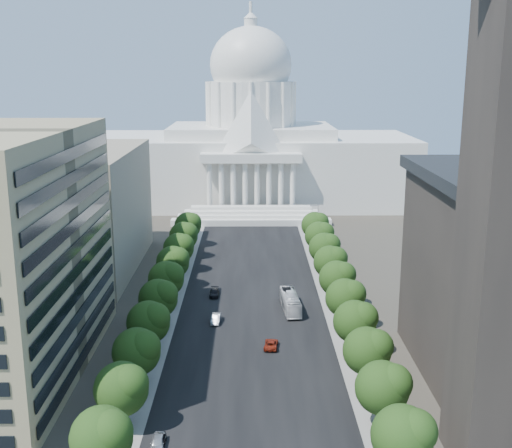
{
  "coord_description": "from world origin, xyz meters",
  "views": [
    {
      "loc": [
        -0.1,
        -56.61,
        48.73
      ],
      "look_at": [
        1.02,
        79.02,
        16.33
      ],
      "focal_mm": 45.0,
      "sensor_mm": 36.0,
      "label": 1
    }
  ],
  "objects_px": {
    "car_dark_a": "(159,442)",
    "car_silver": "(216,319)",
    "car_dark_b": "(214,293)",
    "city_bus": "(290,302)",
    "car_red": "(271,344)",
    "car_parked": "(158,443)"
  },
  "relations": [
    {
      "from": "car_red",
      "to": "car_parked",
      "type": "relative_size",
      "value": 1.11
    },
    {
      "from": "car_silver",
      "to": "city_bus",
      "type": "relative_size",
      "value": 0.37
    },
    {
      "from": "car_silver",
      "to": "car_dark_b",
      "type": "distance_m",
      "value": 15.45
    },
    {
      "from": "car_silver",
      "to": "car_dark_b",
      "type": "height_order",
      "value": "car_silver"
    },
    {
      "from": "car_dark_a",
      "to": "car_silver",
      "type": "distance_m",
      "value": 43.64
    },
    {
      "from": "car_dark_a",
      "to": "car_dark_b",
      "type": "distance_m",
      "value": 58.87
    },
    {
      "from": "car_dark_b",
      "to": "car_parked",
      "type": "bearing_deg",
      "value": -93.97
    },
    {
      "from": "car_red",
      "to": "city_bus",
      "type": "distance_m",
      "value": 19.39
    },
    {
      "from": "car_silver",
      "to": "car_dark_a",
      "type": "bearing_deg",
      "value": -93.78
    },
    {
      "from": "car_red",
      "to": "car_dark_b",
      "type": "distance_m",
      "value": 29.92
    },
    {
      "from": "car_dark_b",
      "to": "city_bus",
      "type": "distance_m",
      "value": 18.58
    },
    {
      "from": "car_silver",
      "to": "car_dark_b",
      "type": "xyz_separation_m",
      "value": [
        -1.16,
        15.41,
        -0.07
      ]
    },
    {
      "from": "car_parked",
      "to": "city_bus",
      "type": "height_order",
      "value": "city_bus"
    },
    {
      "from": "car_red",
      "to": "car_dark_b",
      "type": "xyz_separation_m",
      "value": [
        -11.77,
        27.51,
        0.02
      ]
    },
    {
      "from": "car_dark_a",
      "to": "car_dark_b",
      "type": "relative_size",
      "value": 0.83
    },
    {
      "from": "city_bus",
      "to": "car_red",
      "type": "bearing_deg",
      "value": -108.1
    },
    {
      "from": "car_red",
      "to": "car_silver",
      "type": "bearing_deg",
      "value": -42.6
    },
    {
      "from": "car_silver",
      "to": "city_bus",
      "type": "distance_m",
      "value": 16.66
    },
    {
      "from": "car_dark_a",
      "to": "car_silver",
      "type": "xyz_separation_m",
      "value": [
        5.28,
        43.32,
        0.09
      ]
    },
    {
      "from": "city_bus",
      "to": "car_dark_a",
      "type": "bearing_deg",
      "value": -116.6
    },
    {
      "from": "car_dark_a",
      "to": "car_parked",
      "type": "distance_m",
      "value": 0.39
    },
    {
      "from": "car_dark_b",
      "to": "car_parked",
      "type": "distance_m",
      "value": 59.24
    }
  ]
}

